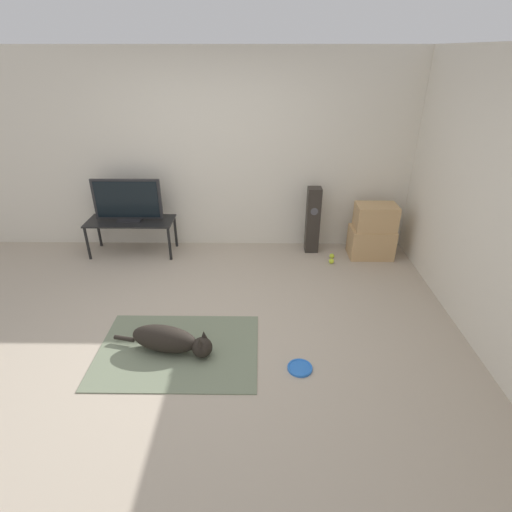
{
  "coord_description": "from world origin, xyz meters",
  "views": [
    {
      "loc": [
        0.57,
        -3.14,
        2.48
      ],
      "look_at": [
        0.53,
        0.79,
        0.45
      ],
      "focal_mm": 28.0,
      "sensor_mm": 36.0,
      "label": 1
    }
  ],
  "objects_px": {
    "dog": "(170,340)",
    "tv": "(127,201)",
    "cardboard_box_upper": "(376,217)",
    "frisbee": "(300,368)",
    "tennis_ball_near_speaker": "(332,256)",
    "tv_stand": "(131,224)",
    "floor_speaker": "(313,220)",
    "cardboard_box_lower": "(371,242)",
    "tennis_ball_by_boxes": "(331,261)"
  },
  "relations": [
    {
      "from": "floor_speaker",
      "to": "cardboard_box_lower",
      "type": "bearing_deg",
      "value": -11.21
    },
    {
      "from": "frisbee",
      "to": "tennis_ball_near_speaker",
      "type": "bearing_deg",
      "value": 73.9
    },
    {
      "from": "tennis_ball_near_speaker",
      "to": "tv_stand",
      "type": "bearing_deg",
      "value": 176.94
    },
    {
      "from": "cardboard_box_lower",
      "to": "tv",
      "type": "relative_size",
      "value": 0.64
    },
    {
      "from": "frisbee",
      "to": "tv",
      "type": "relative_size",
      "value": 0.25
    },
    {
      "from": "dog",
      "to": "floor_speaker",
      "type": "height_order",
      "value": "floor_speaker"
    },
    {
      "from": "cardboard_box_lower",
      "to": "floor_speaker",
      "type": "distance_m",
      "value": 0.83
    },
    {
      "from": "floor_speaker",
      "to": "tennis_ball_by_boxes",
      "type": "bearing_deg",
      "value": -59.83
    },
    {
      "from": "frisbee",
      "to": "tennis_ball_by_boxes",
      "type": "relative_size",
      "value": 3.36
    },
    {
      "from": "dog",
      "to": "tv",
      "type": "bearing_deg",
      "value": 114.09
    },
    {
      "from": "floor_speaker",
      "to": "tennis_ball_near_speaker",
      "type": "relative_size",
      "value": 13.66
    },
    {
      "from": "frisbee",
      "to": "cardboard_box_upper",
      "type": "relative_size",
      "value": 0.43
    },
    {
      "from": "dog",
      "to": "tv_stand",
      "type": "bearing_deg",
      "value": 114.12
    },
    {
      "from": "cardboard_box_upper",
      "to": "frisbee",
      "type": "bearing_deg",
      "value": -117.6
    },
    {
      "from": "cardboard_box_lower",
      "to": "tennis_ball_near_speaker",
      "type": "bearing_deg",
      "value": -170.7
    },
    {
      "from": "dog",
      "to": "tv",
      "type": "xyz_separation_m",
      "value": [
        -0.91,
        2.04,
        0.61
      ]
    },
    {
      "from": "cardboard_box_lower",
      "to": "tv",
      "type": "distance_m",
      "value": 3.26
    },
    {
      "from": "dog",
      "to": "tennis_ball_by_boxes",
      "type": "bearing_deg",
      "value": 44.89
    },
    {
      "from": "tennis_ball_by_boxes",
      "to": "tennis_ball_near_speaker",
      "type": "relative_size",
      "value": 1.0
    },
    {
      "from": "cardboard_box_lower",
      "to": "cardboard_box_upper",
      "type": "relative_size",
      "value": 1.1
    },
    {
      "from": "tv_stand",
      "to": "tv",
      "type": "relative_size",
      "value": 1.28
    },
    {
      "from": "tv_stand",
      "to": "tennis_ball_by_boxes",
      "type": "bearing_deg",
      "value": -6.28
    },
    {
      "from": "dog",
      "to": "tennis_ball_by_boxes",
      "type": "relative_size",
      "value": 14.47
    },
    {
      "from": "cardboard_box_upper",
      "to": "dog",
      "type": "bearing_deg",
      "value": -139.56
    },
    {
      "from": "tv",
      "to": "tennis_ball_by_boxes",
      "type": "distance_m",
      "value": 2.77
    },
    {
      "from": "tennis_ball_by_boxes",
      "to": "tv_stand",
      "type": "bearing_deg",
      "value": 173.72
    },
    {
      "from": "cardboard_box_upper",
      "to": "tv_stand",
      "type": "bearing_deg",
      "value": 178.88
    },
    {
      "from": "cardboard_box_lower",
      "to": "tennis_ball_near_speaker",
      "type": "height_order",
      "value": "cardboard_box_lower"
    },
    {
      "from": "tv_stand",
      "to": "tennis_ball_near_speaker",
      "type": "height_order",
      "value": "tv_stand"
    },
    {
      "from": "dog",
      "to": "tv_stand",
      "type": "relative_size",
      "value": 0.84
    },
    {
      "from": "dog",
      "to": "tv",
      "type": "distance_m",
      "value": 2.32
    },
    {
      "from": "tv_stand",
      "to": "tv",
      "type": "height_order",
      "value": "tv"
    },
    {
      "from": "cardboard_box_upper",
      "to": "floor_speaker",
      "type": "bearing_deg",
      "value": 168.67
    },
    {
      "from": "dog",
      "to": "tv_stand",
      "type": "height_order",
      "value": "tv_stand"
    },
    {
      "from": "frisbee",
      "to": "tennis_ball_by_boxes",
      "type": "bearing_deg",
      "value": 73.54
    },
    {
      "from": "tv",
      "to": "floor_speaker",
      "type": "bearing_deg",
      "value": 2.17
    },
    {
      "from": "dog",
      "to": "cardboard_box_upper",
      "type": "distance_m",
      "value": 3.07
    },
    {
      "from": "dog",
      "to": "cardboard_box_lower",
      "type": "xyz_separation_m",
      "value": [
        2.3,
        1.98,
        0.06
      ]
    },
    {
      "from": "frisbee",
      "to": "cardboard_box_upper",
      "type": "height_order",
      "value": "cardboard_box_upper"
    },
    {
      "from": "cardboard_box_upper",
      "to": "tv",
      "type": "bearing_deg",
      "value": 178.83
    },
    {
      "from": "floor_speaker",
      "to": "tv_stand",
      "type": "height_order",
      "value": "floor_speaker"
    },
    {
      "from": "tennis_ball_by_boxes",
      "to": "tennis_ball_near_speaker",
      "type": "xyz_separation_m",
      "value": [
        0.03,
        0.15,
        0.0
      ]
    },
    {
      "from": "frisbee",
      "to": "tv_stand",
      "type": "bearing_deg",
      "value": 132.84
    },
    {
      "from": "tv_stand",
      "to": "tennis_ball_near_speaker",
      "type": "xyz_separation_m",
      "value": [
        2.69,
        -0.14,
        -0.39
      ]
    },
    {
      "from": "frisbee",
      "to": "tv",
      "type": "height_order",
      "value": "tv"
    },
    {
      "from": "cardboard_box_upper",
      "to": "tv_stand",
      "type": "relative_size",
      "value": 0.46
    },
    {
      "from": "cardboard_box_upper",
      "to": "tennis_ball_near_speaker",
      "type": "relative_size",
      "value": 7.86
    },
    {
      "from": "floor_speaker",
      "to": "tennis_ball_near_speaker",
      "type": "height_order",
      "value": "floor_speaker"
    },
    {
      "from": "floor_speaker",
      "to": "cardboard_box_upper",
      "type": "bearing_deg",
      "value": -11.33
    },
    {
      "from": "frisbee",
      "to": "tv_stand",
      "type": "relative_size",
      "value": 0.19
    }
  ]
}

